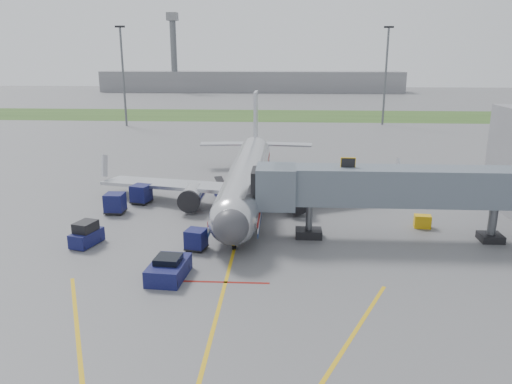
# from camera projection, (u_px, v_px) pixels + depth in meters

# --- Properties ---
(ground) EXTENTS (400.00, 400.00, 0.00)m
(ground) POSITION_uv_depth(u_px,v_px,m) (232.00, 259.00, 37.69)
(ground) COLOR #565659
(ground) RESTS_ON ground
(grass_strip) EXTENTS (300.00, 25.00, 0.01)m
(grass_strip) POSITION_uv_depth(u_px,v_px,m) (270.00, 115.00, 124.23)
(grass_strip) COLOR #2D4C1E
(grass_strip) RESTS_ON ground
(apron_markings) EXTENTS (21.52, 50.00, 0.01)m
(apron_markings) POSITION_uv_depth(u_px,v_px,m) (219.00, 307.00, 30.58)
(apron_markings) COLOR gold
(apron_markings) RESTS_ON ground
(airliner) EXTENTS (32.10, 35.67, 10.25)m
(airliner) POSITION_uv_depth(u_px,v_px,m) (247.00, 177.00, 51.64)
(airliner) COLOR silver
(airliner) RESTS_ON ground
(jet_bridge) EXTENTS (25.30, 4.00, 6.90)m
(jet_bridge) POSITION_uv_depth(u_px,v_px,m) (395.00, 187.00, 40.58)
(jet_bridge) COLOR slate
(jet_bridge) RESTS_ON ground
(light_mast_left) EXTENTS (2.00, 0.44, 20.40)m
(light_mast_left) POSITION_uv_depth(u_px,v_px,m) (123.00, 74.00, 103.79)
(light_mast_left) COLOR #595B60
(light_mast_left) RESTS_ON ground
(light_mast_right) EXTENTS (2.00, 0.44, 20.40)m
(light_mast_right) POSITION_uv_depth(u_px,v_px,m) (386.00, 74.00, 105.50)
(light_mast_right) COLOR #595B60
(light_mast_right) RESTS_ON ground
(distant_terminal) EXTENTS (120.00, 14.00, 8.00)m
(distant_terminal) POSITION_uv_depth(u_px,v_px,m) (251.00, 81.00, 200.64)
(distant_terminal) COLOR slate
(distant_terminal) RESTS_ON ground
(control_tower) EXTENTS (4.00, 4.00, 30.00)m
(control_tower) POSITION_uv_depth(u_px,v_px,m) (174.00, 47.00, 193.93)
(control_tower) COLOR #595B60
(control_tower) RESTS_ON ground
(pushback_tug) EXTENTS (2.64, 3.98, 1.58)m
(pushback_tug) POSITION_uv_depth(u_px,v_px,m) (169.00, 269.00, 34.37)
(pushback_tug) COLOR #0D103D
(pushback_tug) RESTS_ON ground
(baggage_tug) EXTENTS (2.19, 3.11, 1.97)m
(baggage_tug) POSITION_uv_depth(u_px,v_px,m) (86.00, 235.00, 40.22)
(baggage_tug) COLOR #0D103D
(baggage_tug) RESTS_ON ground
(baggage_cart_a) EXTENTS (1.85, 1.85, 1.66)m
(baggage_cart_a) POSITION_uv_depth(u_px,v_px,m) (196.00, 239.00, 39.28)
(baggage_cart_a) COLOR #0D103D
(baggage_cart_a) RESTS_ON ground
(baggage_cart_b) EXTENTS (1.83, 1.83, 1.97)m
(baggage_cart_b) POSITION_uv_depth(u_px,v_px,m) (115.00, 203.00, 48.21)
(baggage_cart_b) COLOR #0D103D
(baggage_cart_b) RESTS_ON ground
(baggage_cart_c) EXTENTS (2.21, 2.21, 1.94)m
(baggage_cart_c) POSITION_uv_depth(u_px,v_px,m) (141.00, 194.00, 51.42)
(baggage_cart_c) COLOR #0D103D
(baggage_cart_c) RESTS_ON ground
(belt_loader) EXTENTS (2.56, 4.11, 1.96)m
(belt_loader) POSITION_uv_depth(u_px,v_px,m) (224.00, 194.00, 53.12)
(belt_loader) COLOR #0D103D
(belt_loader) RESTS_ON ground
(ground_power_cart) EXTENTS (1.53, 1.12, 1.14)m
(ground_power_cart) POSITION_uv_depth(u_px,v_px,m) (422.00, 222.00, 44.32)
(ground_power_cart) COLOR gold
(ground_power_cart) RESTS_ON ground
(ramp_worker) EXTENTS (0.60, 0.67, 1.54)m
(ramp_worker) POSITION_uv_depth(u_px,v_px,m) (145.00, 189.00, 54.10)
(ramp_worker) COLOR #AFE31A
(ramp_worker) RESTS_ON ground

